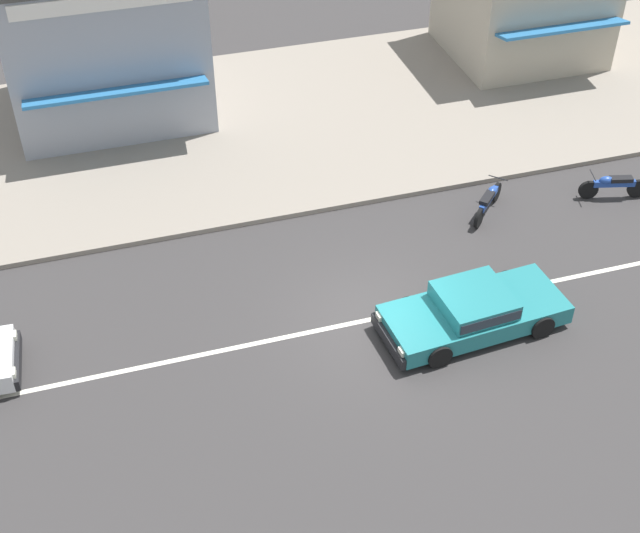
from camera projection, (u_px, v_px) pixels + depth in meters
The scene contains 7 objects.
ground_plane at pixel (374, 319), 21.53m from camera, with size 160.00×160.00×0.00m, color #383535.
lane_centre_stripe at pixel (374, 319), 21.53m from camera, with size 50.40×0.14×0.01m, color silver.
kerb_strip at pixel (275, 123), 28.48m from camera, with size 68.00×10.00×0.15m, color gray.
sedan_teal_1 at pixel (473, 310), 20.97m from camera, with size 4.57×2.14×1.06m.
motorcycle_0 at pixel (489, 200), 24.60m from camera, with size 1.46×1.46×0.80m.
motorcycle_1 at pixel (613, 185), 25.16m from camera, with size 1.93×0.73×0.80m.
shopfront_mid_block at pixel (103, 34), 27.46m from camera, with size 6.00×5.88×5.12m.
Camera 1 is at (-5.79, -14.70, 14.74)m, focal length 50.00 mm.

